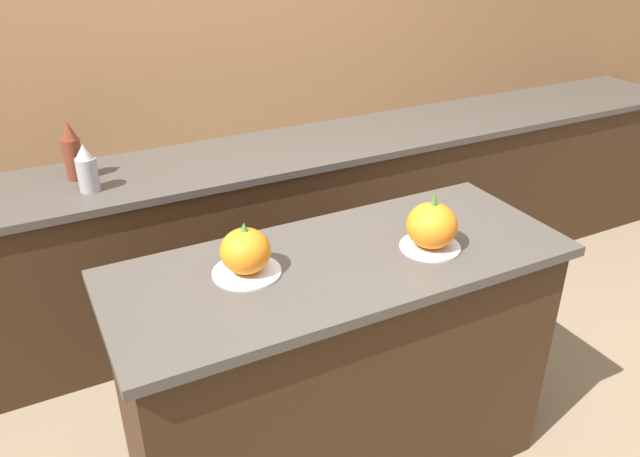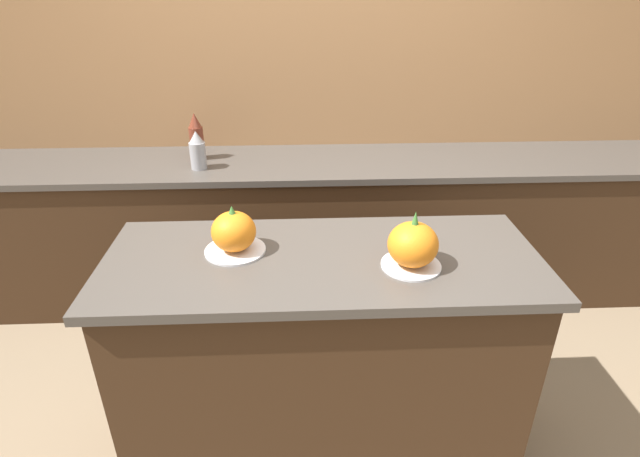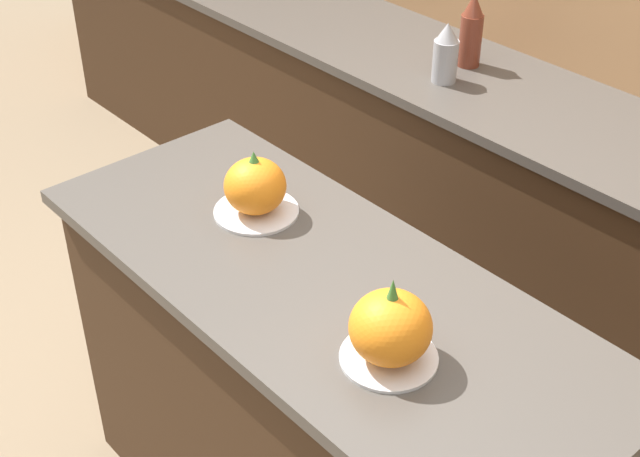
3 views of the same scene
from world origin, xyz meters
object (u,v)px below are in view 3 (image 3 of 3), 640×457
at_px(pumpkin_cake_left, 255,188).
at_px(pumpkin_cake_right, 390,329).
at_px(bottle_tall, 471,31).
at_px(bottle_short, 446,54).

distance_m(pumpkin_cake_left, pumpkin_cake_right, 0.62).
bearing_deg(pumpkin_cake_left, bottle_tall, 105.71).
bearing_deg(bottle_tall, bottle_short, -79.18).
height_order(pumpkin_cake_right, bottle_short, pumpkin_cake_right).
bearing_deg(pumpkin_cake_left, bottle_short, 106.46).
distance_m(pumpkin_cake_left, bottle_short, 1.10).
xyz_separation_m(bottle_tall, bottle_short, (0.03, -0.16, -0.03)).
relative_size(pumpkin_cake_right, bottle_tall, 0.77).
distance_m(pumpkin_cake_right, bottle_tall, 1.64).
height_order(pumpkin_cake_left, pumpkin_cake_right, pumpkin_cake_right).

